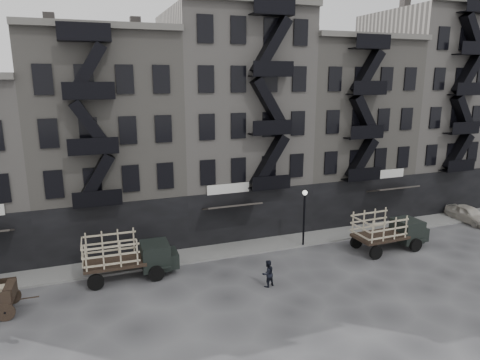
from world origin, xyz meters
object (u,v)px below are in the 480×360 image
object	(u,v)px
car_east	(469,214)
pedestrian_mid	(268,273)
stake_truck_west	(128,253)
stake_truck_east	(389,228)

from	to	relation	value
car_east	pedestrian_mid	distance (m)	21.46
stake_truck_west	car_east	distance (m)	28.56
stake_truck_west	pedestrian_mid	world-z (taller)	stake_truck_west
stake_truck_east	pedestrian_mid	size ratio (longest dim) A/B	3.46
stake_truck_east	car_east	size ratio (longest dim) A/B	1.38
car_east	pedestrian_mid	size ratio (longest dim) A/B	2.51
stake_truck_west	stake_truck_east	size ratio (longest dim) A/B	1.00
car_east	stake_truck_west	bearing A→B (deg)	-177.67
stake_truck_west	car_east	size ratio (longest dim) A/B	1.38
car_east	pedestrian_mid	world-z (taller)	pedestrian_mid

